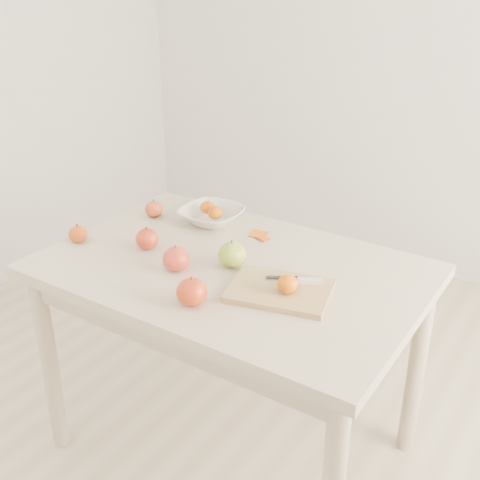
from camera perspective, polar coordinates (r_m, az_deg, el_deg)
The scene contains 16 objects.
ground at distance 2.36m, azimuth -0.70°, elevation -18.74°, with size 3.50×3.50×0.00m, color #C6B293.
table at distance 1.97m, azimuth -0.80°, elevation -4.97°, with size 1.20×0.80×0.75m.
cutting_board at distance 1.77m, azimuth 3.80°, elevation -4.81°, with size 0.29×0.21×0.02m, color tan.
board_tangerine at distance 1.73m, azimuth 4.53°, elevation -4.18°, with size 0.06×0.06×0.05m, color #D26207.
fruit_bowl at distance 2.22m, azimuth -2.72°, elevation 2.32°, with size 0.22×0.22×0.06m, color silver.
bowl_tangerine_near at distance 2.23m, azimuth -3.11°, elevation 3.11°, with size 0.06×0.06×0.05m, color #DB6407.
bowl_tangerine_far at distance 2.18m, azimuth -2.33°, elevation 2.62°, with size 0.06×0.06×0.05m, color #C96207.
orange_peel_a at distance 2.12m, azimuth 1.77°, elevation 0.44°, with size 0.06×0.04×0.00m, color #DB610F.
orange_peel_b at distance 2.10m, azimuth 2.16°, elevation 0.12°, with size 0.04×0.04×0.00m, color #D44C0E.
paring_knife at distance 1.79m, azimuth 6.23°, elevation -3.81°, with size 0.16×0.09×0.01m.
apple_green at distance 1.90m, azimuth -0.77°, elevation -1.38°, with size 0.09×0.09×0.08m, color #618C1C.
apple_red_d at distance 2.14m, azimuth -15.11°, elevation 0.55°, with size 0.07×0.07×0.06m, color #8F0F06.
apple_red_c at distance 1.70m, azimuth -4.60°, elevation -4.93°, with size 0.09×0.09×0.08m, color maroon.
apple_red_e at distance 1.89m, azimuth -6.08°, elevation -1.77°, with size 0.09×0.09×0.08m, color #A00613.
apple_red_b at distance 2.04m, azimuth -8.81°, elevation 0.12°, with size 0.08×0.08×0.07m, color maroon.
apple_red_a at distance 2.29m, azimuth -8.15°, elevation 2.92°, with size 0.07×0.07×0.06m, color #A12F1E.
Camera 1 is at (0.95, -1.41, 1.64)m, focal length 45.00 mm.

